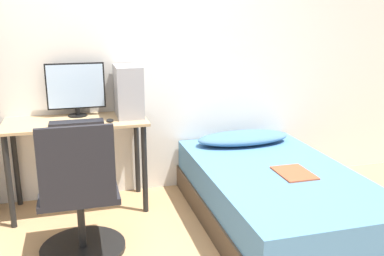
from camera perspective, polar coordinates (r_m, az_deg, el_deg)
name	(u,v)px	position (r m, az deg, el deg)	size (l,w,h in m)	color
wall_back	(108,54)	(3.75, -11.18, 9.64)	(8.00, 0.05, 2.50)	silver
desk	(77,136)	(3.57, -15.11, -1.03)	(1.12, 0.52, 0.76)	tan
office_chair	(80,207)	(2.95, -14.69, -10.09)	(0.58, 0.58, 0.95)	black
bed	(276,197)	(3.38, 11.15, -9.08)	(1.12, 1.91, 0.45)	#4C3D2D
pillow	(243,138)	(3.88, 6.83, -1.30)	(0.85, 0.36, 0.11)	teal
magazine	(294,173)	(3.24, 13.45, -5.85)	(0.24, 0.32, 0.01)	#B24C2D
monitor	(76,88)	(3.65, -15.23, 5.17)	(0.47, 0.16, 0.44)	black
keyboard	(77,122)	(3.43, -15.14, 0.72)	(0.41, 0.13, 0.02)	black
pc_tower	(128,91)	(3.57, -8.49, 4.91)	(0.21, 0.37, 0.42)	#99999E
mouse	(110,120)	(3.44, -10.88, 1.01)	(0.06, 0.09, 0.02)	black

